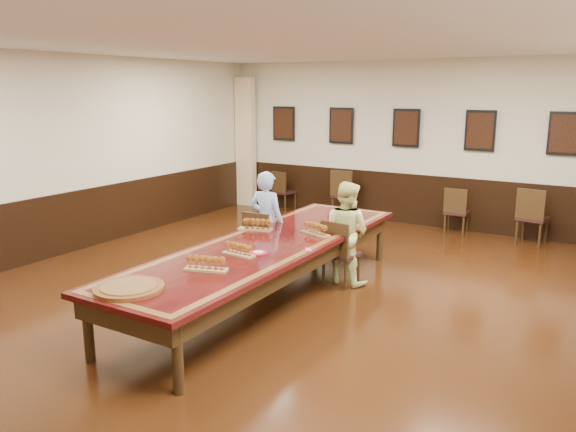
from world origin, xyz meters
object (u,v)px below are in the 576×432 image
Objects in this scene: spare_chair_b at (345,194)px; spare_chair_c at (457,211)px; chair_man at (263,242)px; carved_platter at (129,288)px; conference_table at (267,254)px; chair_woman at (342,252)px; spare_chair_a at (285,191)px; person_man at (267,222)px; spare_chair_d at (533,216)px; person_woman at (346,233)px.

spare_chair_c is (2.36, -0.16, -0.07)m from spare_chair_b.
carved_platter is (0.45, -2.99, 0.31)m from chair_man.
chair_woman is at bearing 61.96° from conference_table.
chair_man is 1.20m from chair_woman.
spare_chair_a is at bearing -4.48° from spare_chair_c.
person_man is 1.17m from conference_table.
person_woman is (-1.92, -3.46, 0.21)m from spare_chair_d.
chair_woman is 0.61× the size of person_man.
chair_man is 4.85m from spare_chair_d.
spare_chair_a is at bearing -2.12° from spare_chair_b.
spare_chair_d is (3.12, 3.71, 0.03)m from chair_man.
person_man reaches higher than person_woman.
spare_chair_a reaches higher than conference_table.
carved_platter is at bearing 97.01° from person_man.
chair_man is 4.18m from spare_chair_c.
spare_chair_b is 1.49× the size of carved_platter.
spare_chair_d is 4.78m from person_man.
chair_woman is at bearing -174.09° from chair_man.
chair_man is 0.94× the size of spare_chair_d.
person_woman is (0.01, 0.10, 0.26)m from chair_woman.
chair_man is at bearing 98.61° from carved_platter.
spare_chair_c is at bearing -93.69° from chair_woman.
spare_chair_d reaches higher than conference_table.
spare_chair_b is (-0.56, 3.93, 0.04)m from chair_man.
spare_chair_d reaches higher than spare_chair_a.
spare_chair_c reaches higher than spare_chair_a.
spare_chair_a is 1.49m from spare_chair_b.
spare_chair_a is 7.36m from carved_platter.
spare_chair_b is at bearing -58.49° from person_woman.
carved_platter is (-2.66, -6.70, 0.28)m from spare_chair_d.
chair_man is 3.97m from spare_chair_b.
spare_chair_d is (1.31, -0.06, 0.06)m from spare_chair_c.
chair_man is 0.19× the size of conference_table.
person_woman is at bearing -174.31° from person_man.
spare_chair_c is 0.18× the size of conference_table.
spare_chair_b reaches higher than chair_man.
spare_chair_b reaches higher than conference_table.
spare_chair_d reaches higher than chair_woman.
chair_woman is 0.64× the size of person_woman.
conference_table is at bearing 84.82° from carved_platter.
person_man is 2.19× the size of carved_platter.
spare_chair_d is at bearing -131.38° from chair_man.
chair_woman is 1.04× the size of spare_chair_c.
chair_woman reaches higher than carved_platter.
conference_table is at bearing 73.88° from spare_chair_c.
spare_chair_b reaches higher than spare_chair_d.
conference_table is at bearing 125.20° from chair_man.
spare_chair_b is 0.68× the size of person_man.
person_woman reaches higher than spare_chair_a.
chair_woman is 4.05m from spare_chair_d.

